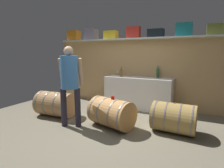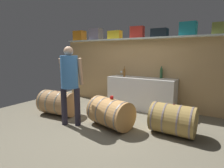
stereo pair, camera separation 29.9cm
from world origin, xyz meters
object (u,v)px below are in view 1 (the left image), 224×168
object	(u,v)px
wine_bottle_green	(158,72)
toolcase_yellow	(111,35)
tasting_cup	(113,97)
wine_glass	(118,72)
wine_barrel_near	(112,113)
wine_bottle_amber	(121,72)
winemaker_pouring	(70,78)
toolcase_orange	(74,36)
wine_barrel_flank	(56,104)
toolcase_teal	(184,30)
toolcase_olive	(216,29)
toolcase_red	(133,33)
wine_barrel_far	(174,118)
toolcase_black	(156,33)
work_cabinet	(138,93)
toolcase_grey	(91,34)

from	to	relation	value
wine_bottle_green	toolcase_yellow	bearing A→B (deg)	-179.86
tasting_cup	wine_glass	bearing A→B (deg)	111.63
toolcase_yellow	wine_barrel_near	bearing A→B (deg)	-61.64
wine_bottle_green	tasting_cup	xyz separation A→B (m)	(-0.54, -1.69, -0.39)
wine_bottle_amber	winemaker_pouring	size ratio (longest dim) A/B	0.17
toolcase_orange	wine_barrel_flank	size ratio (longest dim) A/B	0.40
wine_glass	toolcase_yellow	bearing A→B (deg)	175.94
toolcase_teal	toolcase_olive	distance (m)	0.70
toolcase_red	wine_glass	bearing A→B (deg)	178.34
toolcase_yellow	wine_barrel_far	size ratio (longest dim) A/B	0.49
tasting_cup	wine_bottle_green	bearing A→B (deg)	72.31
toolcase_orange	wine_barrel_flank	xyz separation A→B (m)	(0.69, -1.70, -1.82)
wine_bottle_green	winemaker_pouring	bearing A→B (deg)	-123.56
toolcase_black	work_cabinet	distance (m)	1.69
wine_bottle_amber	wine_glass	distance (m)	0.33
wine_bottle_amber	wine_barrel_flank	world-z (taller)	wine_bottle_amber
wine_bottle_amber	toolcase_black	bearing A→B (deg)	16.31
wine_glass	tasting_cup	xyz separation A→B (m)	(0.66, -1.67, -0.35)
toolcase_orange	tasting_cup	xyz separation A→B (m)	(2.27, -1.69, -1.48)
wine_glass	wine_barrel_far	size ratio (longest dim) A/B	0.17
toolcase_red	winemaker_pouring	xyz separation A→B (m)	(-0.63, -2.05, -1.09)
wine_barrel_near	wine_barrel_flank	size ratio (longest dim) A/B	1.07
toolcase_yellow	wine_barrel_flank	distance (m)	2.56
tasting_cup	winemaker_pouring	distance (m)	0.98
work_cabinet	toolcase_grey	bearing A→B (deg)	173.66
wine_glass	winemaker_pouring	bearing A→B (deg)	-94.41
wine_glass	toolcase_orange	bearing A→B (deg)	179.39
toolcase_olive	wine_bottle_green	xyz separation A→B (m)	(-1.30, 0.00, -1.06)
wine_glass	wine_barrel_near	world-z (taller)	wine_glass
toolcase_olive	wine_barrel_flank	world-z (taller)	toolcase_olive
work_cabinet	wine_bottle_green	world-z (taller)	wine_bottle_green
toolcase_olive	wine_barrel_near	distance (m)	3.09
toolcase_yellow	toolcase_red	distance (m)	0.72
work_cabinet	wine_bottle_amber	bearing A→B (deg)	-171.11
wine_barrel_near	wine_barrel_flank	world-z (taller)	wine_barrel_near
wine_bottle_green	wine_barrel_near	size ratio (longest dim) A/B	0.31
toolcase_olive	tasting_cup	distance (m)	2.89
toolcase_red	tasting_cup	xyz separation A→B (m)	(0.19, -1.69, -1.48)
toolcase_red	wine_glass	distance (m)	1.23
tasting_cup	toolcase_orange	bearing A→B (deg)	143.40
tasting_cup	toolcase_grey	bearing A→B (deg)	133.39
toolcase_yellow	toolcase_red	bearing A→B (deg)	0.91
tasting_cup	wine_bottle_amber	bearing A→B (deg)	107.02
wine_barrel_near	toolcase_black	bearing A→B (deg)	89.18
wine_barrel_far	winemaker_pouring	size ratio (longest dim) A/B	0.49
wine_bottle_amber	winemaker_pouring	world-z (taller)	winemaker_pouring
toolcase_grey	wine_barrel_near	xyz separation A→B (m)	(1.57, -1.69, -1.84)
toolcase_orange	wine_barrel_far	bearing A→B (deg)	-22.00
wine_bottle_amber	tasting_cup	bearing A→B (deg)	-72.98
work_cabinet	winemaker_pouring	xyz separation A→B (m)	(-0.87, -1.86, 0.59)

